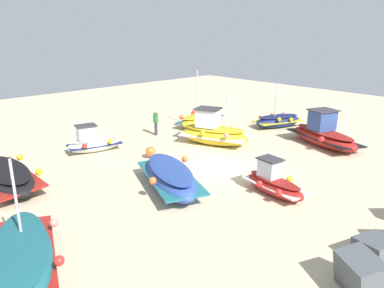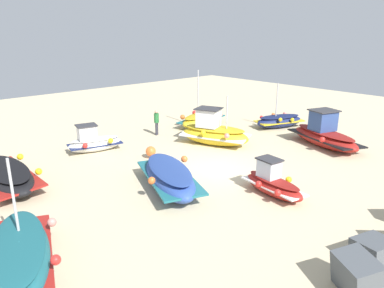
{
  "view_description": "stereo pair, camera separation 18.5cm",
  "coord_description": "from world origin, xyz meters",
  "px_view_note": "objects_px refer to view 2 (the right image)",
  "views": [
    {
      "loc": [
        12.65,
        11.78,
        6.74
      ],
      "look_at": [
        -0.02,
        -1.81,
        0.9
      ],
      "focal_mm": 34.52,
      "sensor_mm": 36.0,
      "label": 1
    },
    {
      "loc": [
        12.52,
        11.9,
        6.74
      ],
      "look_at": [
        -0.02,
        -1.81,
        0.9
      ],
      "focal_mm": 34.52,
      "sensor_mm": 36.0,
      "label": 2
    }
  ],
  "objects_px": {
    "fishing_boat_6": "(202,119)",
    "fishing_boat_7": "(94,142)",
    "person_walking": "(157,121)",
    "fishing_boat_5": "(273,183)",
    "fishing_boat_3": "(324,135)",
    "fishing_boat_8": "(20,257)",
    "fishing_boat_4": "(279,121)",
    "fishing_boat_1": "(214,132)",
    "mooring_buoy_0": "(151,151)",
    "fishing_boat_0": "(169,177)",
    "fishing_boat_2": "(6,176)"
  },
  "relations": [
    {
      "from": "fishing_boat_5",
      "to": "mooring_buoy_0",
      "type": "distance_m",
      "value": 7.27
    },
    {
      "from": "fishing_boat_3",
      "to": "person_walking",
      "type": "relative_size",
      "value": 3.12
    },
    {
      "from": "fishing_boat_7",
      "to": "person_walking",
      "type": "distance_m",
      "value": 4.73
    },
    {
      "from": "fishing_boat_1",
      "to": "fishing_boat_2",
      "type": "relative_size",
      "value": 0.92
    },
    {
      "from": "fishing_boat_4",
      "to": "fishing_boat_0",
      "type": "bearing_deg",
      "value": -147.22
    },
    {
      "from": "fishing_boat_4",
      "to": "person_walking",
      "type": "distance_m",
      "value": 8.76
    },
    {
      "from": "fishing_boat_8",
      "to": "mooring_buoy_0",
      "type": "bearing_deg",
      "value": 142.82
    },
    {
      "from": "fishing_boat_6",
      "to": "fishing_boat_7",
      "type": "relative_size",
      "value": 1.37
    },
    {
      "from": "fishing_boat_1",
      "to": "fishing_boat_3",
      "type": "bearing_deg",
      "value": -157.12
    },
    {
      "from": "fishing_boat_0",
      "to": "fishing_boat_1",
      "type": "relative_size",
      "value": 1.12
    },
    {
      "from": "fishing_boat_7",
      "to": "person_walking",
      "type": "height_order",
      "value": "person_walking"
    },
    {
      "from": "fishing_boat_7",
      "to": "fishing_boat_0",
      "type": "bearing_deg",
      "value": 102.3
    },
    {
      "from": "fishing_boat_6",
      "to": "mooring_buoy_0",
      "type": "relative_size",
      "value": 6.75
    },
    {
      "from": "mooring_buoy_0",
      "to": "fishing_boat_4",
      "type": "bearing_deg",
      "value": 175.33
    },
    {
      "from": "fishing_boat_4",
      "to": "person_walking",
      "type": "relative_size",
      "value": 2.29
    },
    {
      "from": "fishing_boat_2",
      "to": "mooring_buoy_0",
      "type": "xyz_separation_m",
      "value": [
        -6.96,
        1.27,
        -0.12
      ]
    },
    {
      "from": "fishing_boat_3",
      "to": "mooring_buoy_0",
      "type": "relative_size",
      "value": 7.88
    },
    {
      "from": "fishing_boat_3",
      "to": "mooring_buoy_0",
      "type": "distance_m",
      "value": 10.37
    },
    {
      "from": "fishing_boat_2",
      "to": "fishing_boat_5",
      "type": "xyz_separation_m",
      "value": [
        -8.03,
        8.46,
        -0.0
      ]
    },
    {
      "from": "fishing_boat_4",
      "to": "fishing_boat_8",
      "type": "height_order",
      "value": "fishing_boat_8"
    },
    {
      "from": "fishing_boat_5",
      "to": "person_walking",
      "type": "height_order",
      "value": "person_walking"
    },
    {
      "from": "fishing_boat_0",
      "to": "fishing_boat_2",
      "type": "height_order",
      "value": "fishing_boat_0"
    },
    {
      "from": "fishing_boat_3",
      "to": "fishing_boat_6",
      "type": "xyz_separation_m",
      "value": [
        2.0,
        -8.48,
        -0.2
      ]
    },
    {
      "from": "fishing_boat_4",
      "to": "fishing_boat_6",
      "type": "bearing_deg",
      "value": 150.98
    },
    {
      "from": "fishing_boat_4",
      "to": "fishing_boat_8",
      "type": "distance_m",
      "value": 19.82
    },
    {
      "from": "fishing_boat_0",
      "to": "mooring_buoy_0",
      "type": "distance_m",
      "value": 4.23
    },
    {
      "from": "fishing_boat_0",
      "to": "fishing_boat_8",
      "type": "xyz_separation_m",
      "value": [
        6.82,
        1.74,
        0.01
      ]
    },
    {
      "from": "fishing_boat_4",
      "to": "fishing_boat_7",
      "type": "height_order",
      "value": "fishing_boat_4"
    },
    {
      "from": "fishing_boat_0",
      "to": "fishing_boat_3",
      "type": "relative_size",
      "value": 0.98
    },
    {
      "from": "fishing_boat_5",
      "to": "fishing_boat_7",
      "type": "relative_size",
      "value": 0.96
    },
    {
      "from": "fishing_boat_6",
      "to": "fishing_boat_3",
      "type": "bearing_deg",
      "value": -88.86
    },
    {
      "from": "fishing_boat_3",
      "to": "fishing_boat_7",
      "type": "height_order",
      "value": "fishing_boat_3"
    },
    {
      "from": "fishing_boat_6",
      "to": "fishing_boat_8",
      "type": "relative_size",
      "value": 0.88
    },
    {
      "from": "fishing_boat_0",
      "to": "person_walking",
      "type": "relative_size",
      "value": 3.05
    },
    {
      "from": "fishing_boat_0",
      "to": "mooring_buoy_0",
      "type": "bearing_deg",
      "value": 176.72
    },
    {
      "from": "person_walking",
      "to": "fishing_boat_2",
      "type": "bearing_deg",
      "value": 69.77
    },
    {
      "from": "fishing_boat_1",
      "to": "mooring_buoy_0",
      "type": "xyz_separation_m",
      "value": [
        4.33,
        -0.53,
        -0.36
      ]
    },
    {
      "from": "fishing_boat_3",
      "to": "fishing_boat_5",
      "type": "relative_size",
      "value": 1.67
    },
    {
      "from": "fishing_boat_0",
      "to": "fishing_boat_3",
      "type": "height_order",
      "value": "fishing_boat_3"
    },
    {
      "from": "fishing_boat_2",
      "to": "fishing_boat_7",
      "type": "height_order",
      "value": "fishing_boat_7"
    },
    {
      "from": "fishing_boat_6",
      "to": "fishing_boat_7",
      "type": "height_order",
      "value": "fishing_boat_6"
    },
    {
      "from": "fishing_boat_2",
      "to": "fishing_boat_7",
      "type": "bearing_deg",
      "value": 109.73
    },
    {
      "from": "fishing_boat_1",
      "to": "fishing_boat_8",
      "type": "height_order",
      "value": "fishing_boat_8"
    },
    {
      "from": "fishing_boat_6",
      "to": "person_walking",
      "type": "xyz_separation_m",
      "value": [
        3.94,
        -0.17,
        0.49
      ]
    },
    {
      "from": "fishing_boat_4",
      "to": "fishing_boat_6",
      "type": "distance_m",
      "value": 5.53
    },
    {
      "from": "fishing_boat_1",
      "to": "fishing_boat_6",
      "type": "relative_size",
      "value": 1.02
    },
    {
      "from": "fishing_boat_1",
      "to": "fishing_boat_8",
      "type": "bearing_deg",
      "value": 89.32
    },
    {
      "from": "fishing_boat_4",
      "to": "fishing_boat_7",
      "type": "xyz_separation_m",
      "value": [
        12.31,
        -4.03,
        0.07
      ]
    },
    {
      "from": "fishing_boat_7",
      "to": "person_walking",
      "type": "bearing_deg",
      "value": -163.21
    },
    {
      "from": "fishing_boat_3",
      "to": "fishing_boat_8",
      "type": "bearing_deg",
      "value": 109.43
    }
  ]
}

